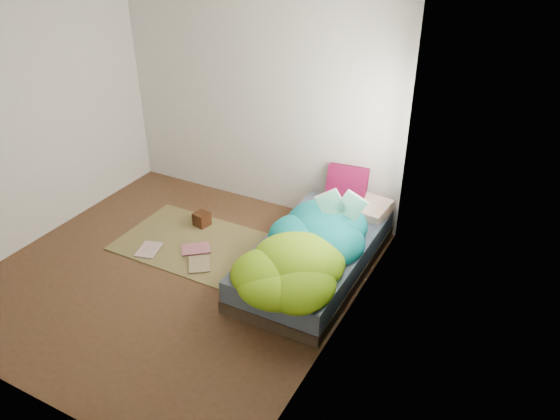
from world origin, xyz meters
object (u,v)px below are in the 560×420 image
object	(u,v)px
floor_book_b	(195,243)
open_book	(342,196)
floor_book_a	(139,249)
bed	(315,257)
pillow_magenta	(347,186)
wooden_box	(202,219)

from	to	relation	value
floor_book_b	open_book	bearing A→B (deg)	63.45
floor_book_a	bed	bearing A→B (deg)	1.26
open_book	floor_book_b	xyz separation A→B (m)	(-1.51, -0.41, -0.78)
pillow_magenta	wooden_box	bearing A→B (deg)	-161.87
pillow_magenta	open_book	bearing A→B (deg)	-81.02
bed	pillow_magenta	bearing A→B (deg)	92.19
open_book	wooden_box	bearing A→B (deg)	165.37
bed	floor_book_a	bearing A→B (deg)	-163.08
open_book	wooden_box	xyz separation A→B (m)	(-1.67, -0.03, -0.71)
bed	floor_book_a	distance (m)	1.90
floor_book_a	floor_book_b	xyz separation A→B (m)	(0.47, 0.36, 0.00)
open_book	wooden_box	size ratio (longest dim) A/B	2.60
open_book	floor_book_a	xyz separation A→B (m)	(-1.98, -0.76, -0.78)
bed	wooden_box	world-z (taller)	bed
pillow_magenta	wooden_box	xyz separation A→B (m)	(-1.47, -0.71, -0.47)
wooden_box	floor_book_a	size ratio (longest dim) A/B	0.53
bed	pillow_magenta	distance (m)	0.97
open_book	floor_book_a	distance (m)	2.26
pillow_magenta	floor_book_a	world-z (taller)	pillow_magenta
pillow_magenta	floor_book_b	size ratio (longest dim) A/B	1.45
bed	wooden_box	bearing A→B (deg)	173.12
bed	floor_book_a	size ratio (longest dim) A/B	6.73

